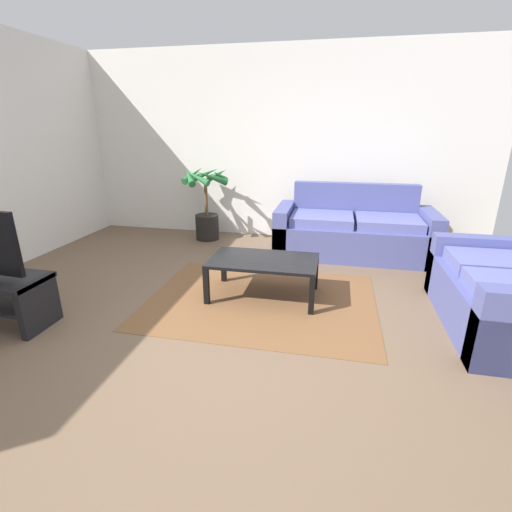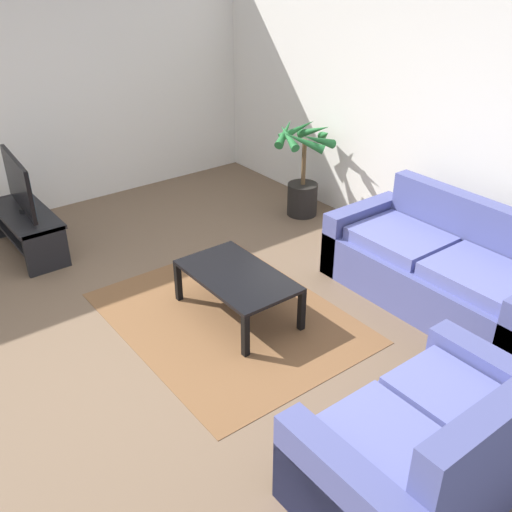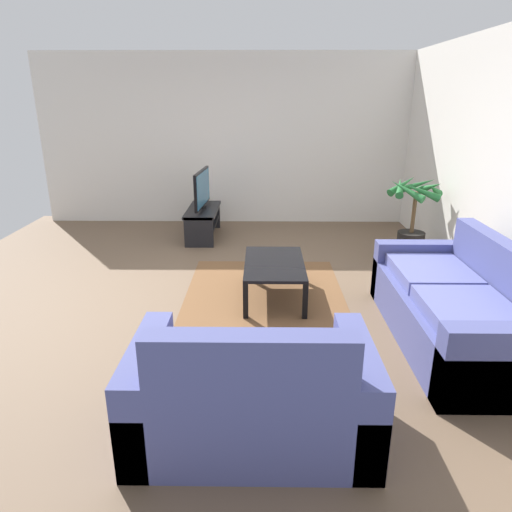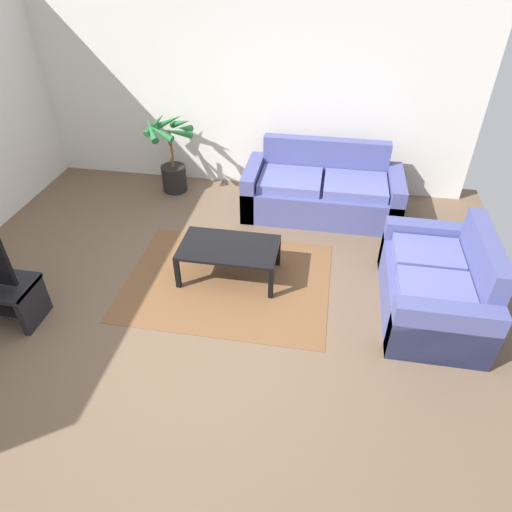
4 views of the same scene
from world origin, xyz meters
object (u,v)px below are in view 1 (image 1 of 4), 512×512
(couch_loveseat, at_px, (509,296))
(coffee_table, at_px, (264,264))
(couch_main, at_px, (353,232))
(potted_palm, at_px, (206,207))

(couch_loveseat, relative_size, coffee_table, 1.41)
(couch_main, height_order, coffee_table, couch_main)
(couch_loveseat, relative_size, potted_palm, 1.37)
(couch_loveseat, height_order, coffee_table, couch_loveseat)
(couch_main, relative_size, couch_loveseat, 1.36)
(coffee_table, distance_m, potted_palm, 2.17)
(couch_loveseat, bearing_deg, coffee_table, 174.87)
(couch_main, height_order, couch_loveseat, same)
(potted_palm, bearing_deg, couch_main, -7.05)
(coffee_table, bearing_deg, potted_palm, 124.03)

